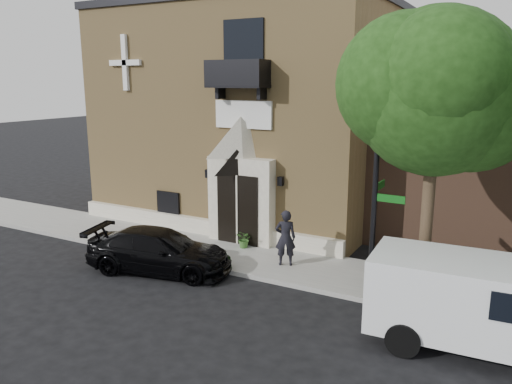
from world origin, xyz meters
TOP-DOWN VIEW (x-y plane):
  - ground at (0.00, 0.00)m, footprint 120.00×120.00m
  - sidewalk at (1.00, 1.50)m, footprint 42.00×3.00m
  - church at (-2.99, 7.95)m, footprint 12.20×11.01m
  - street_tree_left at (6.03, 0.35)m, footprint 4.97×4.38m
  - black_sedan at (-2.03, -0.79)m, footprint 5.11×2.98m
  - cargo_van at (7.93, -1.15)m, footprint 5.35×2.45m
  - street_sign at (4.68, 0.22)m, footprint 0.89×0.89m
  - fire_hydrant at (6.00, 0.51)m, footprint 0.50×0.40m
  - dumpster at (6.16, 0.75)m, footprint 1.98×1.42m
  - planter at (-0.54, 2.16)m, footprint 0.70×0.65m
  - pedestrian_near at (1.50, 1.31)m, footprint 0.81×0.71m

SIDE VIEW (x-z plane):
  - ground at x=0.00m, z-range 0.00..0.00m
  - sidewalk at x=1.00m, z-range 0.00..0.15m
  - planter at x=-0.54m, z-range 0.15..0.79m
  - fire_hydrant at x=6.00m, z-range 0.14..1.02m
  - black_sedan at x=-2.03m, z-range 0.00..1.39m
  - dumpster at x=6.16m, z-range 0.16..1.32m
  - pedestrian_near at x=1.50m, z-range 0.15..2.02m
  - cargo_van at x=7.93m, z-range 0.13..2.26m
  - street_sign at x=4.68m, z-range 0.17..5.77m
  - church at x=-2.99m, z-range -0.02..9.28m
  - street_tree_left at x=6.03m, z-range 1.98..9.75m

